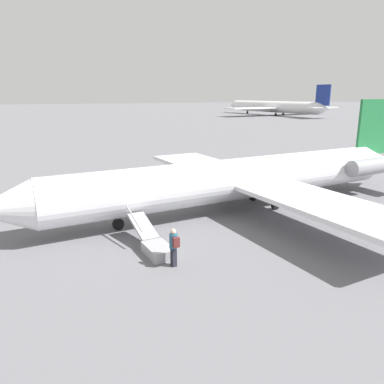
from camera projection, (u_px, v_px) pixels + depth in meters
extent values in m
plane|color=slate|center=(235.00, 210.00, 24.58)|extent=(600.00, 600.00, 0.00)
cylinder|color=silver|center=(235.00, 179.00, 24.06)|extent=(24.30, 3.77, 2.67)
cone|color=silver|center=(1.00, 209.00, 17.86)|extent=(3.05, 2.75, 2.61)
cone|color=silver|center=(376.00, 162.00, 30.38)|extent=(3.58, 2.77, 2.61)
cube|color=#1E6B38|center=(375.00, 127.00, 29.36)|extent=(3.74, 0.38, 4.27)
cube|color=silver|center=(374.00, 159.00, 30.17)|extent=(1.94, 7.53, 0.13)
cube|color=silver|center=(326.00, 205.00, 19.19)|extent=(4.73, 10.35, 0.27)
cube|color=silver|center=(202.00, 165.00, 30.14)|extent=(4.73, 10.35, 0.27)
cylinder|color=gray|center=(367.00, 167.00, 27.07)|extent=(3.25, 1.35, 1.20)
cylinder|color=gray|center=(326.00, 159.00, 30.26)|extent=(3.25, 1.35, 1.20)
cylinder|color=black|center=(118.00, 224.00, 20.91)|extent=(0.67, 0.20, 0.66)
cylinder|color=gray|center=(118.00, 217.00, 20.80)|extent=(0.12, 0.12, 0.21)
cylinder|color=black|center=(276.00, 205.00, 24.58)|extent=(0.67, 0.20, 0.66)
cylinder|color=gray|center=(276.00, 198.00, 24.47)|extent=(0.12, 0.12, 0.21)
cylinder|color=black|center=(253.00, 196.00, 26.63)|extent=(0.67, 0.20, 0.66)
cylinder|color=gray|center=(253.00, 190.00, 26.52)|extent=(0.12, 0.12, 0.21)
cylinder|color=white|center=(272.00, 107.00, 135.81)|extent=(6.95, 43.55, 3.92)
cone|color=white|center=(233.00, 105.00, 155.87)|extent=(4.13, 4.57, 3.84)
cone|color=white|center=(324.00, 109.00, 115.41)|extent=(4.19, 5.35, 3.84)
cube|color=navy|center=(323.00, 95.00, 115.23)|extent=(0.70, 5.50, 6.27)
cube|color=white|center=(323.00, 107.00, 115.71)|extent=(11.11, 3.12, 0.20)
cube|color=white|center=(251.00, 108.00, 128.77)|extent=(18.61, 7.53, 0.39)
cube|color=white|center=(298.00, 107.00, 139.34)|extent=(18.61, 7.53, 0.39)
cylinder|color=black|center=(247.00, 112.00, 148.32)|extent=(0.31, 0.98, 0.97)
cylinder|color=#4C4C51|center=(248.00, 111.00, 148.15)|extent=(0.17, 0.17, 0.30)
cylinder|color=black|center=(276.00, 114.00, 131.96)|extent=(0.31, 0.98, 0.97)
cylinder|color=#4C4C51|center=(276.00, 113.00, 131.80)|extent=(0.17, 0.17, 0.30)
cylinder|color=black|center=(283.00, 114.00, 133.65)|extent=(0.31, 0.98, 0.97)
cylinder|color=#4C4C51|center=(283.00, 112.00, 133.49)|extent=(0.17, 0.17, 0.30)
cube|color=#99999E|center=(159.00, 251.00, 17.55)|extent=(1.18, 1.85, 0.50)
cube|color=#99999E|center=(143.00, 226.00, 19.10)|extent=(1.00, 2.28, 0.81)
cube|color=#99999E|center=(134.00, 218.00, 18.77)|extent=(0.16, 2.22, 0.76)
cube|color=#23232D|center=(174.00, 257.00, 16.47)|extent=(0.21, 0.29, 0.85)
cylinder|color=#265972|center=(173.00, 241.00, 16.28)|extent=(0.36, 0.36, 0.65)
sphere|color=beige|center=(173.00, 231.00, 16.16)|extent=(0.24, 0.24, 0.24)
cube|color=#592323|center=(176.00, 242.00, 16.04)|extent=(0.29, 0.19, 0.44)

